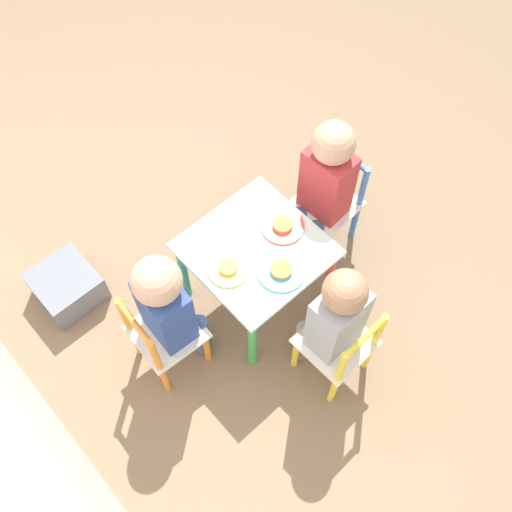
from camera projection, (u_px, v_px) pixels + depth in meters
The scene contains 12 objects.
ground_plane at pixel (256, 296), 2.73m from camera, with size 6.00×6.00×0.00m, color #7F664C.
kids_table at pixel (256, 257), 2.43m from camera, with size 0.51×0.51×0.43m.
chair_yellow at pixel (340, 347), 2.35m from camera, with size 0.27×0.27×0.50m.
chair_orange at pixel (162, 336), 2.37m from camera, with size 0.27×0.27×0.50m.
chair_blue at pixel (329, 203), 2.69m from camera, with size 0.28×0.28×0.50m.
child_left at pixel (334, 316), 2.20m from camera, with size 0.22×0.20×0.74m.
child_back at pixel (168, 304), 2.20m from camera, with size 0.21×0.23×0.75m.
child_front at pixel (325, 180), 2.48m from camera, with size 0.21×0.23×0.78m.
plate_left at pixel (281, 271), 2.30m from camera, with size 0.19×0.19×0.03m.
plate_back at pixel (228, 268), 2.31m from camera, with size 0.17×0.17×0.03m.
plate_front at pixel (283, 226), 2.41m from camera, with size 0.18×0.18×0.03m.
storage_bin at pixel (67, 286), 2.67m from camera, with size 0.27×0.26×0.16m.
Camera 1 is at (-0.90, 0.81, 2.46)m, focal length 42.00 mm.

